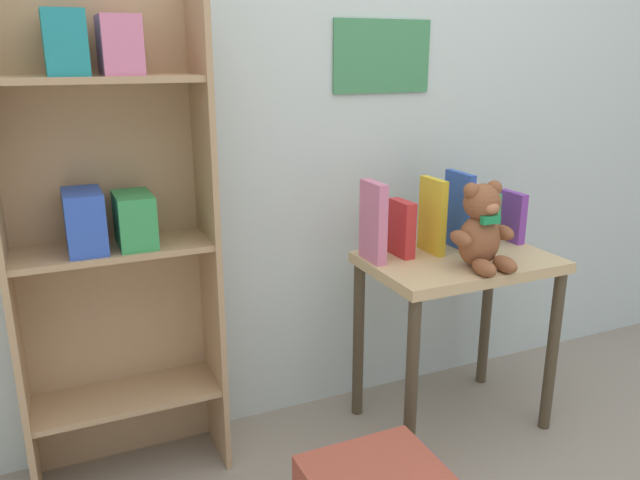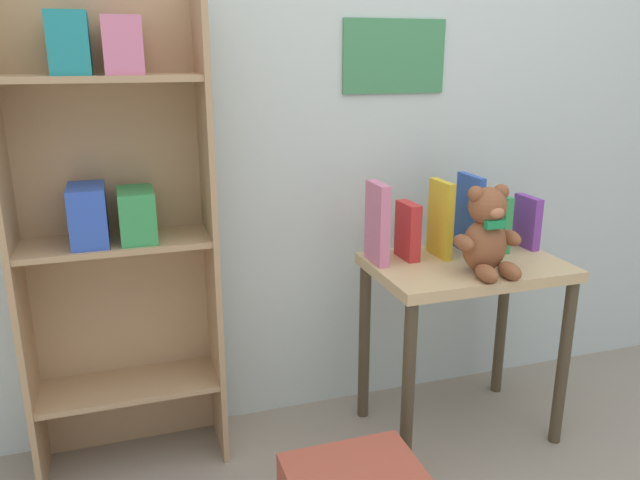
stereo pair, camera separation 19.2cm
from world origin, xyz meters
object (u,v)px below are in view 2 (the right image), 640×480
object	(u,v)px
book_standing_red	(408,231)
bookshelf_side	(113,215)
book_standing_pink	(377,223)
display_table	(464,292)
teddy_bear	(487,234)
book_standing_blue	(469,214)
book_standing_yellow	(440,219)
book_standing_purple	(527,222)
book_standing_green	(497,222)

from	to	relation	value
book_standing_red	bookshelf_side	bearing A→B (deg)	171.30
book_standing_red	book_standing_pink	bearing A→B (deg)	-178.15
display_table	teddy_bear	bearing A→B (deg)	-91.26
book_standing_pink	book_standing_blue	distance (m)	0.34
teddy_bear	book_standing_yellow	size ratio (longest dim) A/B	1.08
teddy_bear	book_standing_pink	world-z (taller)	teddy_bear
book_standing_blue	book_standing_purple	size ratio (longest dim) A/B	1.47
book_standing_yellow	book_standing_blue	distance (m)	0.11
book_standing_red	book_standing_yellow	bearing A→B (deg)	-7.06
bookshelf_side	book_standing_green	bearing A→B (deg)	-4.91
display_table	book_standing_purple	bearing A→B (deg)	16.71
bookshelf_side	book_standing_blue	xyz separation A→B (m)	(1.15, -0.11, -0.06)
bookshelf_side	book_standing_red	world-z (taller)	bookshelf_side
book_standing_red	teddy_bear	bearing A→B (deg)	-52.69
display_table	book_standing_pink	distance (m)	0.38
book_standing_yellow	book_standing_blue	world-z (taller)	book_standing_blue
book_standing_yellow	book_standing_purple	world-z (taller)	book_standing_yellow
book_standing_pink	book_standing_green	distance (m)	0.46
bookshelf_side	book_standing_pink	size ratio (longest dim) A/B	5.63
book_standing_pink	book_standing_green	size ratio (longest dim) A/B	1.35
book_standing_pink	book_standing_red	world-z (taller)	book_standing_pink
book_standing_yellow	book_standing_green	bearing A→B (deg)	2.52
bookshelf_side	book_standing_blue	world-z (taller)	bookshelf_side
book_standing_yellow	book_standing_purple	xyz separation A→B (m)	(0.34, -0.00, -0.04)
book_standing_purple	display_table	bearing A→B (deg)	-163.92
teddy_bear	book_standing_green	size ratio (longest dim) A/B	1.42
teddy_bear	book_standing_purple	world-z (taller)	teddy_bear
book_standing_pink	book_standing_yellow	bearing A→B (deg)	-0.34
book_standing_red	book_standing_purple	size ratio (longest dim) A/B	1.04
book_standing_pink	book_standing_blue	bearing A→B (deg)	1.52
teddy_bear	book_standing_yellow	world-z (taller)	teddy_bear
teddy_bear	book_standing_blue	bearing A→B (deg)	73.93
display_table	book_standing_red	size ratio (longest dim) A/B	3.32
display_table	teddy_bear	world-z (taller)	teddy_bear
book_standing_green	book_standing_purple	xyz separation A→B (m)	(0.11, -0.01, -0.01)
book_standing_purple	book_standing_green	bearing A→B (deg)	171.99
book_standing_pink	book_standing_green	xyz separation A→B (m)	(0.45, 0.01, -0.03)
book_standing_blue	book_standing_green	size ratio (longest dim) A/B	1.38
book_standing_purple	teddy_bear	bearing A→B (deg)	-146.63
book_standing_purple	bookshelf_side	bearing A→B (deg)	174.26
book_standing_yellow	book_standing_green	distance (m)	0.23
book_standing_pink	book_standing_blue	xyz separation A→B (m)	(0.34, 0.01, 0.00)
display_table	book_standing_pink	size ratio (longest dim) A/B	2.38
bookshelf_side	book_standing_purple	distance (m)	1.39
book_standing_red	book_standing_yellow	xyz separation A→B (m)	(0.11, -0.01, 0.03)
book_standing_pink	book_standing_red	xyz separation A→B (m)	(0.11, 0.01, -0.04)
bookshelf_side	teddy_bear	bearing A→B (deg)	-16.19
display_table	teddy_bear	size ratio (longest dim) A/B	2.27
bookshelf_side	book_standing_blue	bearing A→B (deg)	-5.51
book_standing_red	book_standing_blue	size ratio (longest dim) A/B	0.71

